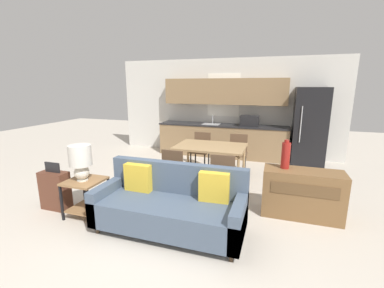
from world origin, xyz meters
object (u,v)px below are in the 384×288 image
Objects in this scene: side_table at (86,192)px; couch at (171,206)px; dining_chair_near_left at (175,169)px; dining_chair_far_left at (201,148)px; table_lamp at (81,160)px; refrigerator at (309,127)px; dining_table at (210,149)px; credenza at (302,194)px; suitcase at (55,190)px; dining_chair_near_right at (223,175)px; dining_chair_far_right at (238,151)px; vase at (286,155)px.

couch is at bearing 1.93° from side_table.
dining_chair_near_left and dining_chair_far_left have the same top height.
table_lamp is 3.00m from dining_chair_far_left.
refrigerator is at bearing 62.20° from couch.
dining_table is at bearing -134.96° from refrigerator.
suitcase is (-3.75, -0.99, -0.05)m from credenza.
table_lamp is at bearing -123.67° from side_table.
dining_chair_far_left is at bearing -153.66° from refrigerator.
dining_table is 1.59× the size of dining_chair_far_left.
credenza is at bearing 29.31° from couch.
dining_chair_near_right is at bearing 23.36° from suitcase.
dining_table is at bearing -121.59° from dining_chair_far_right.
dining_chair_far_left is (1.02, 2.79, -0.41)m from table_lamp.
dining_chair_far_left is 1.11× the size of suitcase.
suitcase is (-2.01, -0.01, -0.04)m from couch.
refrigerator reaches higher than couch.
dining_table is 0.98m from dining_chair_near_right.
dining_chair_near_left is 1.00× the size of dining_chair_far_left.
suitcase is at bearing -163.52° from vase.
dining_chair_near_left is (-0.44, -0.80, -0.22)m from dining_table.
dining_chair_near_right is (1.89, 1.12, 0.10)m from side_table.
vase is at bearing -64.93° from dining_chair_far_right.
side_table is at bearing -127.82° from dining_chair_far_right.
suitcase is at bearing 177.08° from side_table.
side_table is 1.54m from dining_chair_near_left.
credenza is at bearing -96.54° from refrigerator.
dining_chair_far_right and dining_chair_near_left have the same top height.
dining_chair_near_left is at bearing -89.05° from dining_chair_far_left.
couch is (-2.08, -3.94, -0.61)m from refrigerator.
vase is 3.68m from suitcase.
couch reaches higher than side_table.
couch is at bearing 0.41° from suitcase.
dining_table is 2.46m from side_table.
dining_chair_near_left is at bearing -122.24° from dining_chair_far_right.
dining_chair_near_right is at bearing 30.95° from table_lamp.
couch reaches higher than suitcase.
table_lamp reaches higher than dining_chair_near_right.
dining_chair_near_right is 1.87m from dining_chair_far_left.
dining_chair_near_left is 1.99m from suitcase.
suitcase is (-0.62, 0.05, -0.58)m from table_lamp.
dining_chair_far_right is 1.68m from dining_chair_near_right.
dining_table is 1.68m from vase.
refrigerator is 2.22× the size of dining_chair_far_right.
dining_chair_near_right reaches higher than suitcase.
suitcase is at bearing 20.41° from dining_chair_near_right.
suitcase reaches higher than dining_table.
vase is 2.04m from dining_chair_far_right.
dining_chair_near_left reaches higher than credenza.
refrigerator is 5.30m from table_lamp.
suitcase is at bearing -179.59° from couch.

